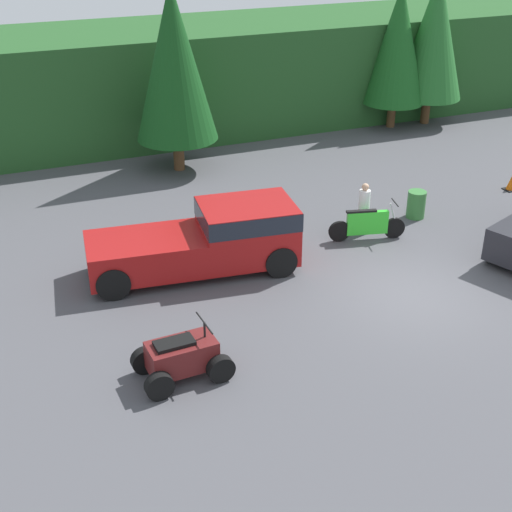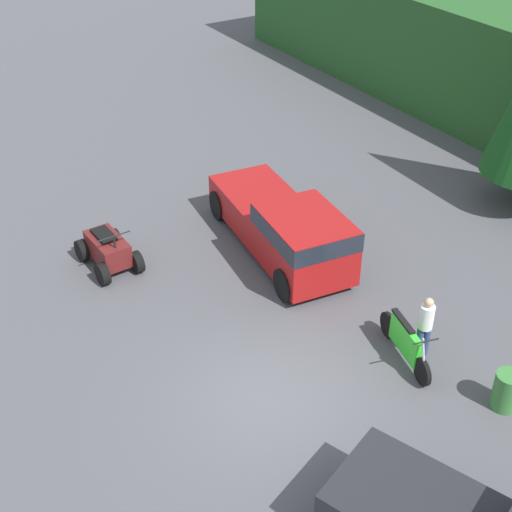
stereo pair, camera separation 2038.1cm
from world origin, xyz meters
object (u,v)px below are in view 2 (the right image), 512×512
quad_atv (108,251)px  steel_barrel (507,391)px  pickup_truck_red (287,227)px  dirt_bike (405,342)px  rider_person (425,325)px

quad_atv → steel_barrel: bearing=25.9°
pickup_truck_red → quad_atv: size_ratio=2.85×
dirt_bike → quad_atv: bearing=-134.3°
rider_person → steel_barrel: bearing=18.3°
quad_atv → steel_barrel: 10.63m
dirt_bike → rider_person: (0.11, 0.44, 0.39)m
pickup_truck_red → rider_person: (4.99, 0.45, -0.09)m
pickup_truck_red → dirt_bike: bearing=6.8°
quad_atv → rider_person: size_ratio=1.26×
pickup_truck_red → quad_atv: 4.87m
dirt_bike → quad_atv: size_ratio=1.12×
dirt_bike → steel_barrel: (2.25, 0.82, -0.04)m
dirt_bike → quad_atv: 8.28m
steel_barrel → dirt_bike: bearing=-160.0°
rider_person → steel_barrel: size_ratio=1.83×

